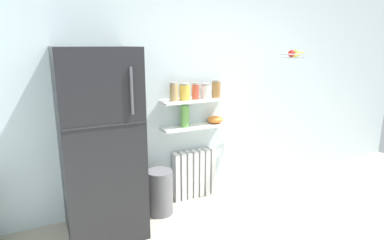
{
  "coord_description": "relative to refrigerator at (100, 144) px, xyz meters",
  "views": [
    {
      "loc": [
        -1.69,
        -1.29,
        1.82
      ],
      "look_at": [
        -0.28,
        1.6,
        1.05
      ],
      "focal_mm": 29.79,
      "sensor_mm": 36.0,
      "label": 1
    }
  ],
  "objects": [
    {
      "name": "refrigerator",
      "position": [
        0.0,
        0.0,
        0.0
      ],
      "size": [
        0.7,
        0.72,
        1.8
      ],
      "color": "black",
      "rests_on": "ground_plane"
    },
    {
      "name": "storage_jar_0",
      "position": [
        0.85,
        0.23,
        0.41
      ],
      "size": [
        0.09,
        0.09,
        0.21
      ],
      "color": "tan",
      "rests_on": "wall_shelf_upper"
    },
    {
      "name": "hanging_fruit_basket",
      "position": [
        2.23,
        -0.09,
        0.8
      ],
      "size": [
        0.31,
        0.31,
        0.1
      ],
      "color": "#B2B2B7"
    },
    {
      "name": "storage_jar_3",
      "position": [
        1.25,
        0.23,
        0.4
      ],
      "size": [
        0.12,
        0.12,
        0.17
      ],
      "color": "silver",
      "rests_on": "wall_shelf_upper"
    },
    {
      "name": "storage_jar_2",
      "position": [
        1.12,
        0.23,
        0.4
      ],
      "size": [
        0.08,
        0.08,
        0.19
      ],
      "color": "#C64C38",
      "rests_on": "wall_shelf_upper"
    },
    {
      "name": "wall_shelf_upper",
      "position": [
        1.12,
        0.23,
        0.3
      ],
      "size": [
        0.81,
        0.22,
        0.02
      ],
      "primitive_type": "cube",
      "color": "white"
    },
    {
      "name": "back_wall",
      "position": [
        1.21,
        0.39,
        0.4
      ],
      "size": [
        7.04,
        0.1,
        2.6
      ],
      "primitive_type": "cube",
      "color": "silver",
      "rests_on": "ground_plane"
    },
    {
      "name": "storage_jar_4",
      "position": [
        1.39,
        0.23,
        0.41
      ],
      "size": [
        0.1,
        0.1,
        0.21
      ],
      "color": "olive",
      "rests_on": "wall_shelf_upper"
    },
    {
      "name": "wall_shelf_lower",
      "position": [
        1.12,
        0.23,
        -0.01
      ],
      "size": [
        0.81,
        0.22,
        0.02
      ],
      "primitive_type": "cube",
      "color": "white"
    },
    {
      "name": "storage_jar_1",
      "position": [
        0.99,
        0.23,
        0.4
      ],
      "size": [
        0.12,
        0.12,
        0.19
      ],
      "color": "yellow",
      "rests_on": "wall_shelf_upper"
    },
    {
      "name": "shelf_bowl",
      "position": [
        1.38,
        0.23,
        0.05
      ],
      "size": [
        0.19,
        0.19,
        0.08
      ],
      "primitive_type": "ellipsoid",
      "color": "orange",
      "rests_on": "wall_shelf_lower"
    },
    {
      "name": "trash_bin",
      "position": [
        0.61,
        0.07,
        -0.65
      ],
      "size": [
        0.28,
        0.28,
        0.49
      ],
      "primitive_type": "cylinder",
      "color": "slate",
      "rests_on": "ground_plane"
    },
    {
      "name": "vase",
      "position": [
        0.99,
        0.23,
        0.13
      ],
      "size": [
        0.1,
        0.1,
        0.25
      ],
      "primitive_type": "cylinder",
      "color": "#66A84C",
      "rests_on": "wall_shelf_lower"
    },
    {
      "name": "radiator",
      "position": [
        1.12,
        0.26,
        -0.61
      ],
      "size": [
        0.53,
        0.12,
        0.59
      ],
      "color": "white",
      "rests_on": "ground_plane"
    }
  ]
}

